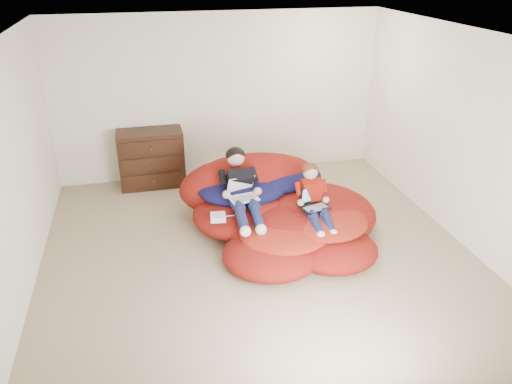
# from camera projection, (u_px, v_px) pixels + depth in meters

# --- Properties ---
(room_shell) EXTENTS (5.10, 5.10, 2.77)m
(room_shell) POSITION_uv_depth(u_px,v_px,m) (257.00, 236.00, 5.90)
(room_shell) COLOR tan
(room_shell) RESTS_ON ground
(dresser) EXTENTS (0.97, 0.54, 0.87)m
(dresser) POSITION_uv_depth(u_px,v_px,m) (152.00, 158.00, 7.54)
(dresser) COLOR #331B0E
(dresser) RESTS_ON ground
(beanbag_pile) EXTENTS (2.47, 2.30, 0.92)m
(beanbag_pile) POSITION_uv_depth(u_px,v_px,m) (280.00, 211.00, 6.34)
(beanbag_pile) COLOR maroon
(beanbag_pile) RESTS_ON ground
(cream_pillow) EXTENTS (0.44, 0.28, 0.28)m
(cream_pillow) POSITION_uv_depth(u_px,v_px,m) (218.00, 170.00, 6.68)
(cream_pillow) COLOR silver
(cream_pillow) RESTS_ON beanbag_pile
(older_boy) EXTENTS (0.33, 1.17, 0.70)m
(older_boy) POSITION_uv_depth(u_px,v_px,m) (241.00, 185.00, 6.09)
(older_boy) COLOR black
(older_boy) RESTS_ON beanbag_pile
(younger_boy) EXTENTS (0.27, 0.82, 0.66)m
(younger_boy) POSITION_uv_depth(u_px,v_px,m) (314.00, 196.00, 5.95)
(younger_boy) COLOR #9A190D
(younger_boy) RESTS_ON beanbag_pile
(laptop_white) EXTENTS (0.37, 0.40, 0.23)m
(laptop_white) POSITION_uv_depth(u_px,v_px,m) (242.00, 192.00, 6.03)
(laptop_white) COLOR white
(laptop_white) RESTS_ON older_boy
(laptop_black) EXTENTS (0.38, 0.35, 0.24)m
(laptop_black) POSITION_uv_depth(u_px,v_px,m) (314.00, 201.00, 5.97)
(laptop_black) COLOR black
(laptop_black) RESTS_ON younger_boy
(power_adapter) EXTENTS (0.20, 0.20, 0.07)m
(power_adapter) POSITION_uv_depth(u_px,v_px,m) (218.00, 217.00, 5.89)
(power_adapter) COLOR white
(power_adapter) RESTS_ON beanbag_pile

